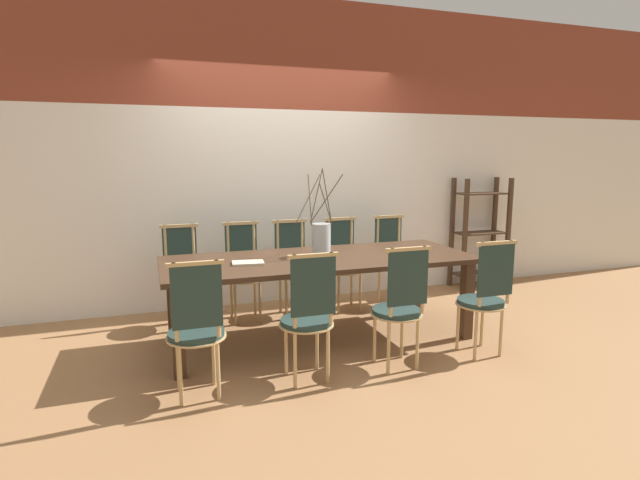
# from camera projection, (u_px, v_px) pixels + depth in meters

# --- Properties ---
(ground_plane) EXTENTS (16.00, 16.00, 0.00)m
(ground_plane) POSITION_uv_depth(u_px,v_px,m) (320.00, 338.00, 4.38)
(ground_plane) COLOR #9E7047
(wall_rear) EXTENTS (12.00, 0.06, 3.20)m
(wall_rear) POSITION_uv_depth(u_px,v_px,m) (281.00, 154.00, 5.31)
(wall_rear) COLOR white
(wall_rear) RESTS_ON ground_plane
(dining_table) EXTENTS (2.63, 1.02, 0.73)m
(dining_table) POSITION_uv_depth(u_px,v_px,m) (320.00, 267.00, 4.27)
(dining_table) COLOR #422B1C
(dining_table) RESTS_ON ground_plane
(chair_near_leftend) EXTENTS (0.39, 0.39, 0.95)m
(chair_near_leftend) POSITION_uv_depth(u_px,v_px,m) (197.00, 326.00, 3.22)
(chair_near_leftend) COLOR #233833
(chair_near_leftend) RESTS_ON ground_plane
(chair_near_left) EXTENTS (0.39, 0.39, 0.95)m
(chair_near_left) POSITION_uv_depth(u_px,v_px,m) (308.00, 314.00, 3.46)
(chair_near_left) COLOR #233833
(chair_near_left) RESTS_ON ground_plane
(chair_near_center) EXTENTS (0.39, 0.39, 0.95)m
(chair_near_center) POSITION_uv_depth(u_px,v_px,m) (400.00, 304.00, 3.69)
(chair_near_center) COLOR #233833
(chair_near_center) RESTS_ON ground_plane
(chair_near_right) EXTENTS (0.39, 0.39, 0.95)m
(chair_near_right) POSITION_uv_depth(u_px,v_px,m) (485.00, 295.00, 3.93)
(chair_near_right) COLOR #233833
(chair_near_right) RESTS_ON ground_plane
(chair_far_leftend) EXTENTS (0.39, 0.39, 0.95)m
(chair_far_leftend) POSITION_uv_depth(u_px,v_px,m) (182.00, 273.00, 4.66)
(chair_far_leftend) COLOR #233833
(chair_far_leftend) RESTS_ON ground_plane
(chair_far_left) EXTENTS (0.39, 0.39, 0.95)m
(chair_far_left) POSITION_uv_depth(u_px,v_px,m) (244.00, 268.00, 4.85)
(chair_far_left) COLOR #233833
(chair_far_left) RESTS_ON ground_plane
(chair_far_center) EXTENTS (0.39, 0.39, 0.95)m
(chair_far_center) POSITION_uv_depth(u_px,v_px,m) (293.00, 265.00, 5.01)
(chair_far_center) COLOR #233833
(chair_far_center) RESTS_ON ground_plane
(chair_far_right) EXTENTS (0.39, 0.39, 0.95)m
(chair_far_right) POSITION_uv_depth(u_px,v_px,m) (344.00, 261.00, 5.19)
(chair_far_right) COLOR #233833
(chair_far_right) RESTS_ON ground_plane
(chair_far_rightend) EXTENTS (0.39, 0.39, 0.95)m
(chair_far_rightend) POSITION_uv_depth(u_px,v_px,m) (392.00, 258.00, 5.37)
(chair_far_rightend) COLOR #233833
(chair_far_rightend) RESTS_ON ground_plane
(vase_centerpiece) EXTENTS (0.43, 0.31, 0.75)m
(vase_centerpiece) POSITION_uv_depth(u_px,v_px,m) (321.00, 239.00, 4.31)
(vase_centerpiece) COLOR #B2BCC1
(vase_centerpiece) RESTS_ON dining_table
(book_stack) EXTENTS (0.27, 0.19, 0.02)m
(book_stack) POSITION_uv_depth(u_px,v_px,m) (248.00, 263.00, 4.00)
(book_stack) COLOR beige
(book_stack) RESTS_ON dining_table
(shelving_rack) EXTENTS (0.66, 0.31, 1.32)m
(shelving_rack) POSITION_uv_depth(u_px,v_px,m) (480.00, 233.00, 6.04)
(shelving_rack) COLOR #422D1E
(shelving_rack) RESTS_ON ground_plane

